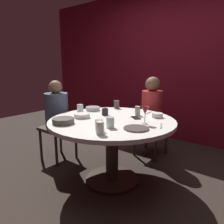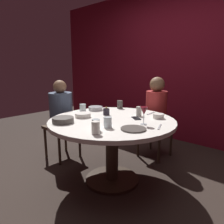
# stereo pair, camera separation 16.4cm
# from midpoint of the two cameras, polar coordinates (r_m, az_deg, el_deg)

# --- Properties ---
(ground_plane) EXTENTS (8.00, 8.00, 0.00)m
(ground_plane) POSITION_cam_midpoint_polar(r_m,az_deg,el_deg) (2.56, 1.93, -17.84)
(ground_plane) COLOR #2D231E
(back_wall) EXTENTS (6.00, 0.10, 2.60)m
(back_wall) POSITION_cam_midpoint_polar(r_m,az_deg,el_deg) (3.81, 20.67, 11.76)
(back_wall) COLOR maroon
(back_wall) RESTS_ON ground
(dining_table) EXTENTS (1.35, 1.35, 0.72)m
(dining_table) POSITION_cam_midpoint_polar(r_m,az_deg,el_deg) (2.32, 2.04, -5.46)
(dining_table) COLOR silver
(dining_table) RESTS_ON ground
(seated_diner_left) EXTENTS (0.40, 0.40, 1.10)m
(seated_diner_left) POSITION_cam_midpoint_polar(r_m,az_deg,el_deg) (2.97, -12.01, 0.38)
(seated_diner_left) COLOR #3F2D1E
(seated_diner_left) RESTS_ON ground
(seated_diner_back) EXTENTS (0.40, 0.40, 1.14)m
(seated_diner_back) POSITION_cam_midpoint_polar(r_m,az_deg,el_deg) (3.03, 13.32, 1.00)
(seated_diner_back) COLOR #3F2D1E
(seated_diner_back) RESTS_ON ground
(candle_holder) EXTENTS (0.08, 0.08, 0.10)m
(candle_holder) POSITION_cam_midpoint_polar(r_m,az_deg,el_deg) (2.47, 0.36, 0.07)
(candle_holder) COLOR black
(candle_holder) RESTS_ON dining_table
(wine_glass) EXTENTS (0.08, 0.08, 0.18)m
(wine_glass) POSITION_cam_midpoint_polar(r_m,az_deg,el_deg) (2.09, 10.83, 0.07)
(wine_glass) COLOR silver
(wine_glass) RESTS_ON dining_table
(dinner_plate) EXTENTS (0.23, 0.23, 0.01)m
(dinner_plate) POSITION_cam_midpoint_polar(r_m,az_deg,el_deg) (1.94, 8.20, -4.52)
(dinner_plate) COLOR #4C4742
(dinner_plate) RESTS_ON dining_table
(cell_phone) EXTENTS (0.15, 0.14, 0.01)m
(cell_phone) POSITION_cam_midpoint_polar(r_m,az_deg,el_deg) (2.34, 8.52, -1.68)
(cell_phone) COLOR black
(cell_phone) RESTS_ON dining_table
(bowl_serving_large) EXTENTS (0.18, 0.18, 0.05)m
(bowl_serving_large) POSITION_cam_midpoint_polar(r_m,az_deg,el_deg) (2.75, -2.74, 0.98)
(bowl_serving_large) COLOR #B7B7BC
(bowl_serving_large) RESTS_ON dining_table
(bowl_salad_center) EXTENTS (0.22, 0.22, 0.05)m
(bowl_salad_center) POSITION_cam_midpoint_polar(r_m,az_deg,el_deg) (2.18, -10.96, -2.12)
(bowl_salad_center) COLOR #4C4742
(bowl_salad_center) RESTS_ON dining_table
(bowl_small_white) EXTENTS (0.18, 0.18, 0.05)m
(bowl_small_white) POSITION_cam_midpoint_polar(r_m,az_deg,el_deg) (2.39, -5.89, -0.84)
(bowl_small_white) COLOR silver
(bowl_small_white) RESTS_ON dining_table
(bowl_sauce_side) EXTENTS (0.12, 0.12, 0.05)m
(bowl_sauce_side) POSITION_cam_midpoint_polar(r_m,az_deg,el_deg) (2.40, 14.31, -1.06)
(bowl_sauce_side) COLOR silver
(bowl_sauce_side) RESTS_ON dining_table
(cup_near_candle) EXTENTS (0.07, 0.07, 0.11)m
(cup_near_candle) POSITION_cam_midpoint_polar(r_m,az_deg,el_deg) (1.78, -1.79, -4.25)
(cup_near_candle) COLOR silver
(cup_near_candle) RESTS_ON dining_table
(cup_by_left_diner) EXTENTS (0.08, 0.08, 0.09)m
(cup_by_left_diner) POSITION_cam_midpoint_polar(r_m,az_deg,el_deg) (2.69, -6.14, 1.16)
(cup_by_left_diner) COLOR silver
(cup_by_left_diner) RESTS_ON dining_table
(cup_by_right_diner) EXTENTS (0.08, 0.08, 0.11)m
(cup_by_right_diner) POSITION_cam_midpoint_polar(r_m,az_deg,el_deg) (2.86, 3.78, 2.00)
(cup_by_right_diner) COLOR #4C4742
(cup_by_right_diner) RESTS_ON dining_table
(cup_center_front) EXTENTS (0.08, 0.08, 0.10)m
(cup_center_front) POSITION_cam_midpoint_polar(r_m,az_deg,el_deg) (1.97, 1.23, -2.82)
(cup_center_front) COLOR silver
(cup_center_front) RESTS_ON dining_table
(cup_far_edge) EXTENTS (0.06, 0.06, 0.11)m
(cup_far_edge) POSITION_cam_midpoint_polar(r_m,az_deg,el_deg) (2.45, 9.15, 0.17)
(cup_far_edge) COLOR #B2ADA3
(cup_far_edge) RESTS_ON dining_table
(cup_beside_wine) EXTENTS (0.07, 0.07, 0.10)m
(cup_beside_wine) POSITION_cam_midpoint_polar(r_m,az_deg,el_deg) (1.88, -1.88, -3.49)
(cup_beside_wine) COLOR silver
(cup_beside_wine) RESTS_ON dining_table
(fork_near_plate) EXTENTS (0.03, 0.18, 0.01)m
(fork_near_plate) POSITION_cam_midpoint_polar(r_m,az_deg,el_deg) (2.61, 12.19, -0.35)
(fork_near_plate) COLOR #B7B7BC
(fork_near_plate) RESTS_ON dining_table
(knife_near_plate) EXTENTS (0.08, 0.17, 0.01)m
(knife_near_plate) POSITION_cam_midpoint_polar(r_m,az_deg,el_deg) (2.06, 14.91, -3.86)
(knife_near_plate) COLOR #B7B7BC
(knife_near_plate) RESTS_ON dining_table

